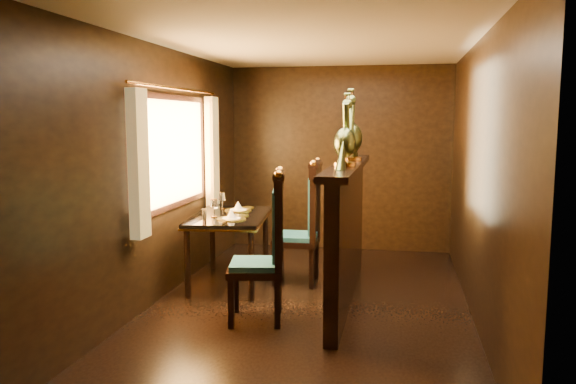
# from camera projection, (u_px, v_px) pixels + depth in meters

# --- Properties ---
(ground) EXTENTS (5.00, 5.00, 0.00)m
(ground) POSITION_uv_depth(u_px,v_px,m) (310.00, 306.00, 5.41)
(ground) COLOR black
(ground) RESTS_ON ground
(room_shell) EXTENTS (3.04, 5.04, 2.52)m
(room_shell) POSITION_uv_depth(u_px,v_px,m) (302.00, 141.00, 5.24)
(room_shell) COLOR black
(room_shell) RESTS_ON ground
(partition) EXTENTS (0.26, 2.70, 1.36)m
(partition) POSITION_uv_depth(u_px,v_px,m) (347.00, 228.00, 5.55)
(partition) COLOR black
(partition) RESTS_ON ground
(dining_table) EXTENTS (0.92, 1.37, 0.96)m
(dining_table) POSITION_uv_depth(u_px,v_px,m) (229.00, 221.00, 6.08)
(dining_table) COLOR black
(dining_table) RESTS_ON ground
(chair_left) EXTENTS (0.57, 0.59, 1.36)m
(chair_left) POSITION_uv_depth(u_px,v_px,m) (270.00, 242.00, 4.94)
(chair_left) COLOR black
(chair_left) RESTS_ON ground
(chair_right) EXTENTS (0.50, 0.55, 1.37)m
(chair_right) POSITION_uv_depth(u_px,v_px,m) (308.00, 219.00, 6.08)
(chair_right) COLOR black
(chair_right) RESTS_ON ground
(peacock_left) EXTENTS (0.21, 0.56, 0.67)m
(peacock_left) POSITION_uv_depth(u_px,v_px,m) (345.00, 129.00, 5.09)
(peacock_left) COLOR #184933
(peacock_left) RESTS_ON partition
(peacock_right) EXTENTS (0.23, 0.61, 0.73)m
(peacock_right) POSITION_uv_depth(u_px,v_px,m) (352.00, 125.00, 5.77)
(peacock_right) COLOR #184933
(peacock_right) RESTS_ON partition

